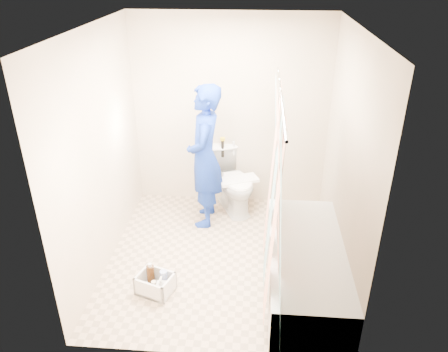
# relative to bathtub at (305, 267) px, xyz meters

# --- Properties ---
(floor) EXTENTS (2.60, 2.60, 0.00)m
(floor) POSITION_rel_bathtub_xyz_m (-0.85, 0.43, -0.27)
(floor) COLOR tan
(floor) RESTS_ON ground
(ceiling) EXTENTS (2.40, 2.60, 0.02)m
(ceiling) POSITION_rel_bathtub_xyz_m (-0.85, 0.43, 2.13)
(ceiling) COLOR silver
(ceiling) RESTS_ON wall_back
(wall_back) EXTENTS (2.40, 0.02, 2.40)m
(wall_back) POSITION_rel_bathtub_xyz_m (-0.85, 1.73, 0.93)
(wall_back) COLOR beige
(wall_back) RESTS_ON ground
(wall_front) EXTENTS (2.40, 0.02, 2.40)m
(wall_front) POSITION_rel_bathtub_xyz_m (-0.85, -0.88, 0.93)
(wall_front) COLOR beige
(wall_front) RESTS_ON ground
(wall_left) EXTENTS (0.02, 2.60, 2.40)m
(wall_left) POSITION_rel_bathtub_xyz_m (-2.05, 0.43, 0.93)
(wall_left) COLOR beige
(wall_left) RESTS_ON ground
(wall_right) EXTENTS (0.02, 2.60, 2.40)m
(wall_right) POSITION_rel_bathtub_xyz_m (0.35, 0.43, 0.93)
(wall_right) COLOR beige
(wall_right) RESTS_ON ground
(bathtub) EXTENTS (0.70, 1.75, 0.50)m
(bathtub) POSITION_rel_bathtub_xyz_m (0.00, 0.00, 0.00)
(bathtub) COLOR silver
(bathtub) RESTS_ON ground
(curtain_rod) EXTENTS (0.02, 1.90, 0.02)m
(curtain_rod) POSITION_rel_bathtub_xyz_m (-0.33, 0.00, 1.68)
(curtain_rod) COLOR silver
(curtain_rod) RESTS_ON wall_back
(shower_curtain) EXTENTS (0.06, 1.75, 1.80)m
(shower_curtain) POSITION_rel_bathtub_xyz_m (-0.33, 0.00, 0.75)
(shower_curtain) COLOR white
(shower_curtain) RESTS_ON curtain_rod
(toilet) EXTENTS (0.72, 0.89, 0.80)m
(toilet) POSITION_rel_bathtub_xyz_m (-0.78, 1.49, 0.13)
(toilet) COLOR white
(toilet) RESTS_ON ground
(tank_lid) EXTENTS (0.53, 0.39, 0.04)m
(tank_lid) POSITION_rel_bathtub_xyz_m (-0.72, 1.37, 0.20)
(tank_lid) COLOR white
(tank_lid) RESTS_ON toilet
(tank_internals) EXTENTS (0.18, 0.11, 0.26)m
(tank_internals) POSITION_rel_bathtub_xyz_m (-0.90, 1.66, 0.52)
(tank_internals) COLOR black
(tank_internals) RESTS_ON toilet
(plumber) EXTENTS (0.42, 0.63, 1.71)m
(plumber) POSITION_rel_bathtub_xyz_m (-1.10, 1.16, 0.59)
(plumber) COLOR #101EA9
(plumber) RESTS_ON ground
(cleaning_caddy) EXTENTS (0.40, 0.36, 0.25)m
(cleaning_caddy) POSITION_rel_bathtub_xyz_m (-1.43, -0.17, -0.18)
(cleaning_caddy) COLOR silver
(cleaning_caddy) RESTS_ON ground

